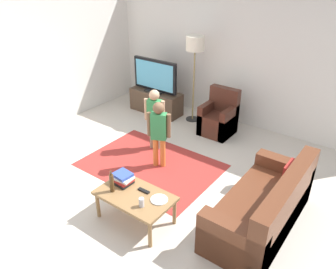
% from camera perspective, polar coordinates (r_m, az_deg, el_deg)
% --- Properties ---
extents(ground, '(7.80, 7.80, 0.00)m').
position_cam_1_polar(ground, '(5.19, -4.01, -8.87)').
color(ground, beige).
extents(wall_back, '(6.00, 0.12, 2.70)m').
position_cam_1_polar(wall_back, '(6.93, 12.26, 12.71)').
color(wall_back, silver).
rests_on(wall_back, ground).
extents(wall_left, '(0.12, 6.00, 2.70)m').
position_cam_1_polar(wall_left, '(6.78, -24.51, 10.51)').
color(wall_left, silver).
rests_on(wall_left, ground).
extents(area_rug, '(2.20, 1.60, 0.01)m').
position_cam_1_polar(area_rug, '(5.67, -2.96, -5.23)').
color(area_rug, '#9E2D28').
rests_on(area_rug, ground).
extents(tv_stand, '(1.20, 0.44, 0.50)m').
position_cam_1_polar(tv_stand, '(7.51, -2.05, 5.60)').
color(tv_stand, '#4C3828').
rests_on(tv_stand, ground).
extents(tv, '(1.10, 0.28, 0.71)m').
position_cam_1_polar(tv, '(7.29, -2.24, 9.95)').
color(tv, black).
rests_on(tv, tv_stand).
extents(couch, '(0.80, 1.80, 0.86)m').
position_cam_1_polar(couch, '(4.50, 16.43, -12.20)').
color(couch, brown).
rests_on(couch, ground).
extents(armchair, '(0.60, 0.60, 0.90)m').
position_cam_1_polar(armchair, '(6.64, 8.76, 2.66)').
color(armchair, '#472319').
rests_on(armchair, ground).
extents(floor_lamp, '(0.36, 0.36, 1.78)m').
position_cam_1_polar(floor_lamp, '(6.74, 4.65, 14.53)').
color(floor_lamp, '#262626').
rests_on(floor_lamp, ground).
extents(child_near_tv, '(0.36, 0.20, 1.13)m').
position_cam_1_polar(child_near_tv, '(5.86, -2.31, 3.51)').
color(child_near_tv, gray).
rests_on(child_near_tv, ground).
extents(child_center, '(0.36, 0.23, 1.15)m').
position_cam_1_polar(child_center, '(5.31, -1.57, 0.94)').
color(child_center, orange).
rests_on(child_center, ground).
extents(coffee_table, '(1.00, 0.60, 0.42)m').
position_cam_1_polar(coffee_table, '(4.40, -5.67, -10.68)').
color(coffee_table, olive).
rests_on(coffee_table, ground).
extents(book_stack, '(0.29, 0.25, 0.14)m').
position_cam_1_polar(book_stack, '(4.55, -7.78, -7.45)').
color(book_stack, black).
rests_on(book_stack, coffee_table).
extents(bottle, '(0.06, 0.06, 0.32)m').
position_cam_1_polar(bottle, '(4.38, -9.60, -8.15)').
color(bottle, '#4C3319').
rests_on(bottle, coffee_table).
extents(tv_remote, '(0.17, 0.05, 0.02)m').
position_cam_1_polar(tv_remote, '(4.40, -4.16, -9.57)').
color(tv_remote, black).
rests_on(tv_remote, coffee_table).
extents(soda_can, '(0.07, 0.07, 0.12)m').
position_cam_1_polar(soda_can, '(4.14, -4.55, -11.51)').
color(soda_can, silver).
rests_on(soda_can, coffee_table).
extents(plate, '(0.22, 0.22, 0.02)m').
position_cam_1_polar(plate, '(4.25, -1.51, -11.07)').
color(plate, white).
rests_on(plate, coffee_table).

